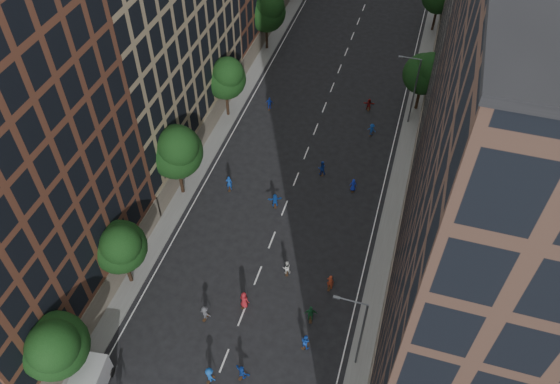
{
  "coord_description": "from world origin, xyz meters",
  "views": [
    {
      "loc": [
        10.61,
        -9.98,
        43.02
      ],
      "look_at": [
        -0.59,
        27.27,
        2.0
      ],
      "focal_mm": 35.0,
      "sensor_mm": 36.0,
      "label": 1
    }
  ],
  "objects": [
    {
      "name": "skater_3",
      "position": [
        -0.44,
        7.09,
        0.88
      ],
      "size": [
        1.3,
        1.06,
        1.76
      ],
      "primitive_type": "imported",
      "rotation": [
        0.0,
        0.0,
        2.72
      ],
      "color": "#1448A3",
      "rests_on": "ground"
    },
    {
      "name": "sidewalk_left",
      "position": [
        -12.0,
        47.5,
        0.07
      ],
      "size": [
        4.0,
        105.0,
        0.15
      ],
      "primitive_type": "cube",
      "color": "slate",
      "rests_on": "ground"
    },
    {
      "name": "skater_2",
      "position": [
        6.19,
        12.24,
        0.83
      ],
      "size": [
        1.0,
        0.91,
        1.66
      ],
      "primitive_type": "imported",
      "rotation": [
        0.0,
        0.0,
        2.71
      ],
      "color": "#1644B3",
      "rests_on": "ground"
    },
    {
      "name": "bldg_right_a",
      "position": [
        19.0,
        15.0,
        18.0
      ],
      "size": [
        14.0,
        30.0,
        36.0
      ],
      "primitive_type": "cube",
      "color": "#462F25",
      "rests_on": "ground"
    },
    {
      "name": "skater_11",
      "position": [
        -1.06,
        27.03,
        0.82
      ],
      "size": [
        1.58,
        1.06,
        1.63
      ],
      "primitive_type": "imported",
      "rotation": [
        0.0,
        0.0,
        3.56
      ],
      "color": "#1547AA",
      "rests_on": "ground"
    },
    {
      "name": "tree_left_0",
      "position": [
        -11.01,
        3.85,
        5.96
      ],
      "size": [
        5.2,
        5.2,
        8.83
      ],
      "color": "black",
      "rests_on": "ground"
    },
    {
      "name": "skater_13",
      "position": [
        -6.52,
        27.88,
        0.95
      ],
      "size": [
        0.79,
        0.62,
        1.9
      ],
      "primitive_type": "imported",
      "rotation": [
        0.0,
        0.0,
        3.41
      ],
      "color": "navy",
      "rests_on": "ground"
    },
    {
      "name": "skater_14",
      "position": [
        2.51,
        33.09,
        0.91
      ],
      "size": [
        1.08,
        0.97,
        1.82
      ],
      "primitive_type": "imported",
      "rotation": [
        0.0,
        0.0,
        3.53
      ],
      "color": "#13349F",
      "rests_on": "ground"
    },
    {
      "name": "skater_9",
      "position": [
        -2.99,
        12.33,
        0.82
      ],
      "size": [
        1.15,
        0.8,
        1.64
      ],
      "primitive_type": "imported",
      "rotation": [
        0.0,
        0.0,
        2.95
      ],
      "color": "#48484E",
      "rests_on": "ground"
    },
    {
      "name": "bldg_right_b",
      "position": [
        19.0,
        44.0,
        16.5
      ],
      "size": [
        14.0,
        28.0,
        33.0
      ],
      "primitive_type": "cube",
      "color": "#5F584F",
      "rests_on": "ground"
    },
    {
      "name": "sidewalk_right",
      "position": [
        12.0,
        47.5,
        0.07
      ],
      "size": [
        4.0,
        105.0,
        0.15
      ],
      "primitive_type": "cube",
      "color": "slate",
      "rests_on": "ground"
    },
    {
      "name": "skater_6",
      "position": [
        -0.11,
        14.52,
        0.95
      ],
      "size": [
        1.07,
        0.85,
        1.91
      ],
      "primitive_type": "imported",
      "rotation": [
        0.0,
        0.0,
        2.86
      ],
      "color": "maroon",
      "rests_on": "ground"
    },
    {
      "name": "streetlamp_far",
      "position": [
        10.37,
        45.0,
        5.17
      ],
      "size": [
        2.64,
        0.22,
        9.06
      ],
      "color": "#595B60",
      "rests_on": "ground"
    },
    {
      "name": "skater_7",
      "position": [
        6.85,
        18.61,
        0.93
      ],
      "size": [
        0.73,
        0.53,
        1.86
      ],
      "primitive_type": "imported",
      "rotation": [
        0.0,
        0.0,
        3.01
      ],
      "color": "#AF381D",
      "rests_on": "ground"
    },
    {
      "name": "tree_left_1",
      "position": [
        -11.02,
        13.86,
        5.55
      ],
      "size": [
        4.8,
        4.8,
        8.21
      ],
      "color": "black",
      "rests_on": "ground"
    },
    {
      "name": "skater_16",
      "position": [
        -6.6,
        42.71,
        0.82
      ],
      "size": [
        0.99,
        0.48,
        1.64
      ],
      "primitive_type": "imported",
      "rotation": [
        0.0,
        0.0,
        3.22
      ],
      "color": "#1634B4",
      "rests_on": "ground"
    },
    {
      "name": "tree_left_4",
      "position": [
        -11.0,
        55.84,
        6.1
      ],
      "size": [
        5.4,
        5.4,
        9.08
      ],
      "color": "black",
      "rests_on": "ground"
    },
    {
      "name": "skater_8",
      "position": [
        2.52,
        19.08,
        0.82
      ],
      "size": [
        0.98,
        0.88,
        1.65
      ],
      "primitive_type": "imported",
      "rotation": [
        0.0,
        0.0,
        3.52
      ],
      "color": "silver",
      "rests_on": "ground"
    },
    {
      "name": "skater_10",
      "position": [
        5.96,
        14.88,
        0.97
      ],
      "size": [
        1.22,
        0.75,
        1.94
      ],
      "primitive_type": "imported",
      "rotation": [
        0.0,
        0.0,
        3.4
      ],
      "color": "#1A592E",
      "rests_on": "ground"
    },
    {
      "name": "tree_left_3",
      "position": [
        -11.02,
        39.85,
        5.82
      ],
      "size": [
        5.0,
        5.0,
        8.58
      ],
      "color": "black",
      "rests_on": "ground"
    },
    {
      "name": "skater_12",
      "position": [
        6.38,
        31.63,
        0.76
      ],
      "size": [
        0.8,
        0.57,
        1.53
      ],
      "primitive_type": "imported",
      "rotation": [
        0.0,
        0.0,
        3.26
      ],
      "color": "#1629B7",
      "rests_on": "ground"
    },
    {
      "name": "ground",
      "position": [
        0.0,
        40.0,
        0.0
      ],
      "size": [
        240.0,
        240.0,
        0.0
      ],
      "primitive_type": "plane",
      "color": "black",
      "rests_on": "ground"
    },
    {
      "name": "tree_right_a",
      "position": [
        11.38,
        47.85,
        5.63
      ],
      "size": [
        5.0,
        5.0,
        8.39
      ],
      "color": "black",
      "rests_on": "ground"
    },
    {
      "name": "tree_left_2",
      "position": [
        -10.99,
        25.83,
        6.36
      ],
      "size": [
        5.6,
        5.6,
        9.45
      ],
      "color": "black",
      "rests_on": "ground"
    },
    {
      "name": "skater_17",
      "position": [
        5.43,
        46.16,
        0.77
      ],
      "size": [
        1.48,
        0.66,
        1.54
      ],
      "primitive_type": "imported",
      "rotation": [
        0.0,
        0.0,
        3.29
      ],
      "color": "maroon",
      "rests_on": "ground"
    },
    {
      "name": "streetlamp_near",
      "position": [
        10.37,
        12.0,
        5.17
      ],
      "size": [
        2.64,
        0.22,
        9.06
      ],
      "color": "#595B60",
      "rests_on": "ground"
    },
    {
      "name": "skater_5",
      "position": [
        1.94,
        8.12,
        0.78
      ],
      "size": [
        1.52,
        0.98,
        1.57
      ],
      "primitive_type": "imported",
      "rotation": [
        0.0,
        0.0,
        2.75
      ],
      "color": "#133CA1",
      "rests_on": "ground"
    },
    {
      "name": "skater_15",
      "position": [
        6.65,
        41.38,
        0.78
      ],
      "size": [
        1.11,
        0.78,
        1.56
      ],
      "primitive_type": "imported",
      "rotation": [
        0.0,
        0.0,
        2.93
      ],
      "color": "#13409B",
      "rests_on": "ground"
    }
  ]
}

